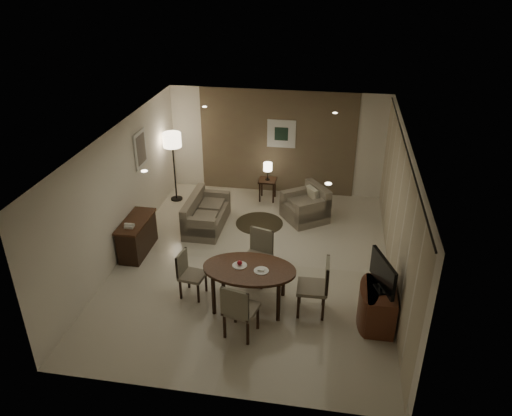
% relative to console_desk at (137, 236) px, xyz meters
% --- Properties ---
extents(room_shell, '(5.50, 7.00, 2.70)m').
position_rel_console_desk_xyz_m(room_shell, '(2.49, 0.40, 0.98)').
color(room_shell, beige).
rests_on(room_shell, ground).
extents(taupe_accent, '(3.96, 0.03, 2.70)m').
position_rel_console_desk_xyz_m(taupe_accent, '(2.49, 3.48, 0.98)').
color(taupe_accent, '#736447').
rests_on(taupe_accent, wall_back).
extents(curtain_wall, '(0.08, 6.70, 2.58)m').
position_rel_console_desk_xyz_m(curtain_wall, '(5.17, 0.00, 0.95)').
color(curtain_wall, beige).
rests_on(curtain_wall, wall_right).
extents(curtain_rod, '(0.03, 6.80, 0.03)m').
position_rel_console_desk_xyz_m(curtain_rod, '(5.17, 0.00, 2.27)').
color(curtain_rod, black).
rests_on(curtain_rod, wall_right).
extents(art_back_frame, '(0.72, 0.03, 0.72)m').
position_rel_console_desk_xyz_m(art_back_frame, '(2.59, 3.46, 1.23)').
color(art_back_frame, silver).
rests_on(art_back_frame, wall_back).
extents(art_back_canvas, '(0.34, 0.01, 0.34)m').
position_rel_console_desk_xyz_m(art_back_canvas, '(2.59, 3.44, 1.23)').
color(art_back_canvas, '#1A2F21').
rests_on(art_back_canvas, wall_back).
extents(art_left_frame, '(0.03, 0.60, 0.80)m').
position_rel_console_desk_xyz_m(art_left_frame, '(-0.23, 1.20, 1.48)').
color(art_left_frame, silver).
rests_on(art_left_frame, wall_left).
extents(art_left_canvas, '(0.01, 0.46, 0.64)m').
position_rel_console_desk_xyz_m(art_left_canvas, '(-0.21, 1.20, 1.48)').
color(art_left_canvas, gray).
rests_on(art_left_canvas, wall_left).
extents(downlight_nl, '(0.10, 0.10, 0.01)m').
position_rel_console_desk_xyz_m(downlight_nl, '(1.09, -1.80, 2.31)').
color(downlight_nl, white).
rests_on(downlight_nl, ceiling).
extents(downlight_nr, '(0.10, 0.10, 0.01)m').
position_rel_console_desk_xyz_m(downlight_nr, '(3.89, -1.80, 2.31)').
color(downlight_nr, white).
rests_on(downlight_nr, ceiling).
extents(downlight_fl, '(0.10, 0.10, 0.01)m').
position_rel_console_desk_xyz_m(downlight_fl, '(1.09, 1.80, 2.31)').
color(downlight_fl, white).
rests_on(downlight_fl, ceiling).
extents(downlight_fr, '(0.10, 0.10, 0.01)m').
position_rel_console_desk_xyz_m(downlight_fr, '(3.89, 1.80, 2.31)').
color(downlight_fr, white).
rests_on(downlight_fr, ceiling).
extents(console_desk, '(0.48, 1.20, 0.75)m').
position_rel_console_desk_xyz_m(console_desk, '(0.00, 0.00, 0.00)').
color(console_desk, '#4A2717').
rests_on(console_desk, floor).
extents(telephone, '(0.20, 0.14, 0.09)m').
position_rel_console_desk_xyz_m(telephone, '(0.00, -0.30, 0.43)').
color(telephone, white).
rests_on(telephone, console_desk).
extents(tv_cabinet, '(0.48, 0.90, 0.70)m').
position_rel_console_desk_xyz_m(tv_cabinet, '(4.89, -1.50, -0.03)').
color(tv_cabinet, brown).
rests_on(tv_cabinet, floor).
extents(flat_tv, '(0.36, 0.85, 0.60)m').
position_rel_console_desk_xyz_m(flat_tv, '(4.87, -1.50, 0.65)').
color(flat_tv, black).
rests_on(flat_tv, tv_cabinet).
extents(dining_table, '(1.64, 1.03, 0.77)m').
position_rel_console_desk_xyz_m(dining_table, '(2.63, -1.35, 0.01)').
color(dining_table, '#4A2717').
rests_on(dining_table, floor).
extents(chair_near, '(0.60, 0.60, 1.03)m').
position_rel_console_desk_xyz_m(chair_near, '(2.64, -2.13, 0.14)').
color(chair_near, gray).
rests_on(chair_near, floor).
extents(chair_far, '(0.62, 0.62, 1.02)m').
position_rel_console_desk_xyz_m(chair_far, '(2.63, -0.61, 0.14)').
color(chair_far, gray).
rests_on(chair_far, floor).
extents(chair_left, '(0.48, 0.48, 0.88)m').
position_rel_console_desk_xyz_m(chair_left, '(1.57, -1.26, 0.07)').
color(chair_left, gray).
rests_on(chair_left, floor).
extents(chair_right, '(0.52, 0.52, 1.06)m').
position_rel_console_desk_xyz_m(chair_right, '(3.74, -1.38, 0.15)').
color(chair_right, gray).
rests_on(chair_right, floor).
extents(plate_a, '(0.26, 0.26, 0.02)m').
position_rel_console_desk_xyz_m(plate_a, '(2.45, -1.30, 0.40)').
color(plate_a, white).
rests_on(plate_a, dining_table).
extents(plate_b, '(0.26, 0.26, 0.02)m').
position_rel_console_desk_xyz_m(plate_b, '(2.85, -1.40, 0.40)').
color(plate_b, white).
rests_on(plate_b, dining_table).
extents(fruit_apple, '(0.09, 0.09, 0.09)m').
position_rel_console_desk_xyz_m(fruit_apple, '(2.45, -1.30, 0.46)').
color(fruit_apple, '#A4121E').
rests_on(fruit_apple, plate_a).
extents(napkin, '(0.12, 0.08, 0.03)m').
position_rel_console_desk_xyz_m(napkin, '(2.85, -1.40, 0.43)').
color(napkin, white).
rests_on(napkin, plate_b).
extents(round_rug, '(1.11, 1.11, 0.01)m').
position_rel_console_desk_xyz_m(round_rug, '(2.33, 1.64, -0.37)').
color(round_rug, '#38301F').
rests_on(round_rug, floor).
extents(sofa, '(1.56, 0.78, 0.73)m').
position_rel_console_desk_xyz_m(sofa, '(1.15, 1.30, -0.01)').
color(sofa, gray).
rests_on(sofa, floor).
extents(armchair, '(1.24, 1.25, 0.82)m').
position_rel_console_desk_xyz_m(armchair, '(3.35, 2.01, 0.03)').
color(armchair, gray).
rests_on(armchair, floor).
extents(side_table, '(0.43, 0.43, 0.55)m').
position_rel_console_desk_xyz_m(side_table, '(2.33, 2.94, -0.10)').
color(side_table, black).
rests_on(side_table, floor).
extents(table_lamp, '(0.22, 0.22, 0.50)m').
position_rel_console_desk_xyz_m(table_lamp, '(2.33, 2.94, 0.43)').
color(table_lamp, '#FFEAC1').
rests_on(table_lamp, side_table).
extents(floor_lamp, '(0.45, 0.45, 1.78)m').
position_rel_console_desk_xyz_m(floor_lamp, '(0.03, 2.55, 0.51)').
color(floor_lamp, '#FFE5B7').
rests_on(floor_lamp, floor).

